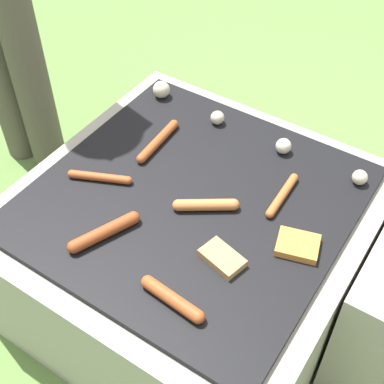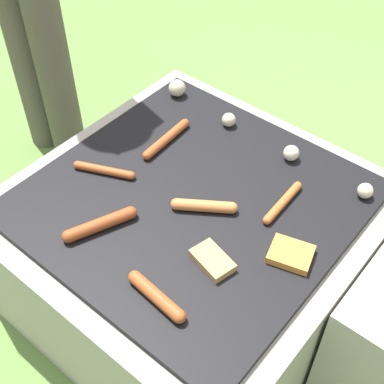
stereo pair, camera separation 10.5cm
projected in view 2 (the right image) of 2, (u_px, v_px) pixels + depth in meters
ground_plane at (192, 293)px, 1.70m from camera, size 14.00×14.00×0.00m
grill at (192, 251)px, 1.54m from camera, size 0.88×0.88×0.45m
sausage_front_center at (283, 202)px, 1.35m from camera, size 0.03×0.17×0.02m
sausage_front_right at (100, 224)px, 1.29m from camera, size 0.09×0.18×0.03m
sausage_mid_right at (104, 170)px, 1.43m from camera, size 0.16×0.09×0.02m
sausage_front_left at (204, 206)px, 1.34m from camera, size 0.14×0.11×0.03m
sausage_mid_left at (166, 139)px, 1.52m from camera, size 0.04×0.20×0.03m
sausage_back_center at (156, 296)px, 1.15m from camera, size 0.17×0.04×0.03m
bread_slice_left at (212, 260)px, 1.23m from camera, size 0.11×0.08×0.02m
bread_slice_right at (290, 255)px, 1.24m from camera, size 0.12×0.11×0.02m
mushroom_row at (242, 125)px, 1.55m from camera, size 0.71×0.07×0.05m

